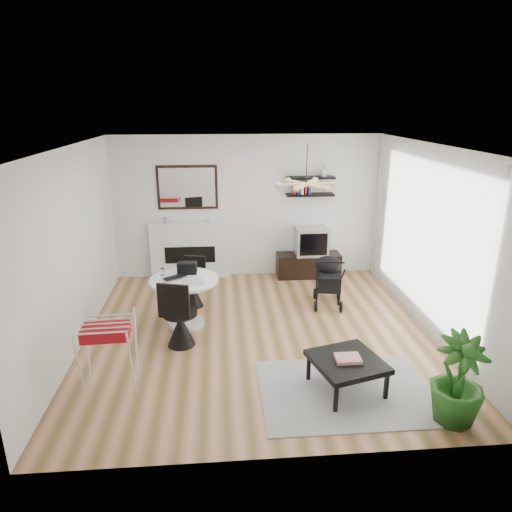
{
  "coord_description": "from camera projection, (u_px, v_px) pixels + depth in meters",
  "views": [
    {
      "loc": [
        -0.53,
        -5.99,
        3.23
      ],
      "look_at": [
        0.0,
        0.4,
        1.08
      ],
      "focal_mm": 32.0,
      "sensor_mm": 36.0,
      "label": 1
    }
  ],
  "objects": [
    {
      "name": "floor",
      "position": [
        258.0,
        334.0,
        6.73
      ],
      "size": [
        5.0,
        5.0,
        0.0
      ],
      "primitive_type": "plane",
      "color": "brown",
      "rests_on": "ground"
    },
    {
      "name": "ceiling",
      "position": [
        258.0,
        147.0,
        5.87
      ],
      "size": [
        5.0,
        5.0,
        0.0
      ],
      "primitive_type": "plane",
      "color": "white",
      "rests_on": "wall_back"
    },
    {
      "name": "wall_back",
      "position": [
        247.0,
        207.0,
        8.66
      ],
      "size": [
        5.0,
        0.0,
        5.0
      ],
      "primitive_type": "plane",
      "rotation": [
        1.57,
        0.0,
        0.0
      ],
      "color": "white",
      "rests_on": "floor"
    },
    {
      "name": "wall_left",
      "position": [
        73.0,
        251.0,
        6.11
      ],
      "size": [
        0.0,
        5.0,
        5.0
      ],
      "primitive_type": "plane",
      "rotation": [
        1.57,
        0.0,
        1.57
      ],
      "color": "white",
      "rests_on": "floor"
    },
    {
      "name": "wall_right",
      "position": [
        433.0,
        242.0,
        6.5
      ],
      "size": [
        0.0,
        5.0,
        5.0
      ],
      "primitive_type": "plane",
      "rotation": [
        1.57,
        0.0,
        -1.57
      ],
      "color": "white",
      "rests_on": "floor"
    },
    {
      "name": "sheer_curtain",
      "position": [
        420.0,
        238.0,
        6.68
      ],
      "size": [
        0.04,
        3.6,
        2.6
      ],
      "primitive_type": "cube",
      "color": "white",
      "rests_on": "wall_right"
    },
    {
      "name": "fireplace",
      "position": [
        190.0,
        243.0,
        8.72
      ],
      "size": [
        1.5,
        0.17,
        2.16
      ],
      "color": "white",
      "rests_on": "floor"
    },
    {
      "name": "shelf_lower",
      "position": [
        310.0,
        195.0,
        8.56
      ],
      "size": [
        0.9,
        0.25,
        0.04
      ],
      "primitive_type": "cube",
      "color": "black",
      "rests_on": "wall_back"
    },
    {
      "name": "shelf_upper",
      "position": [
        311.0,
        178.0,
        8.45
      ],
      "size": [
        0.9,
        0.25,
        0.04
      ],
      "primitive_type": "cube",
      "color": "black",
      "rests_on": "wall_back"
    },
    {
      "name": "pendant_lamp",
      "position": [
        306.0,
        184.0,
        6.39
      ],
      "size": [
        0.9,
        0.9,
        0.1
      ],
      "primitive_type": null,
      "color": "tan",
      "rests_on": "ceiling"
    },
    {
      "name": "tv_console",
      "position": [
        308.0,
        265.0,
        8.9
      ],
      "size": [
        1.23,
        0.43,
        0.46
      ],
      "primitive_type": "cube",
      "color": "black",
      "rests_on": "floor"
    },
    {
      "name": "crt_tv",
      "position": [
        311.0,
        241.0,
        8.74
      ],
      "size": [
        0.61,
        0.53,
        0.53
      ],
      "color": "#B4B5B7",
      "rests_on": "tv_console"
    },
    {
      "name": "dining_table",
      "position": [
        185.0,
        295.0,
        6.86
      ],
      "size": [
        1.03,
        1.03,
        0.75
      ],
      "color": "white",
      "rests_on": "floor"
    },
    {
      "name": "laptop",
      "position": [
        176.0,
        279.0,
        6.75
      ],
      "size": [
        0.42,
        0.38,
        0.03
      ],
      "primitive_type": "imported",
      "rotation": [
        0.0,
        0.0,
        0.59
      ],
      "color": "black",
      "rests_on": "dining_table"
    },
    {
      "name": "black_bag",
      "position": [
        187.0,
        268.0,
        6.97
      ],
      "size": [
        0.3,
        0.19,
        0.17
      ],
      "primitive_type": "cube",
      "rotation": [
        0.0,
        0.0,
        -0.08
      ],
      "color": "black",
      "rests_on": "dining_table"
    },
    {
      "name": "newspaper",
      "position": [
        193.0,
        282.0,
        6.64
      ],
      "size": [
        0.38,
        0.34,
        0.01
      ],
      "primitive_type": "cube",
      "rotation": [
        0.0,
        0.0,
        0.27
      ],
      "color": "white",
      "rests_on": "dining_table"
    },
    {
      "name": "drinking_glass",
      "position": [
        162.0,
        272.0,
        6.9
      ],
      "size": [
        0.07,
        0.07,
        0.11
      ],
      "primitive_type": "cylinder",
      "color": "white",
      "rests_on": "dining_table"
    },
    {
      "name": "chair_far",
      "position": [
        194.0,
        291.0,
        7.58
      ],
      "size": [
        0.42,
        0.43,
        0.83
      ],
      "rotation": [
        0.0,
        0.0,
        -0.24
      ],
      "color": "black",
      "rests_on": "floor"
    },
    {
      "name": "chair_near",
      "position": [
        180.0,
        325.0,
        6.31
      ],
      "size": [
        0.51,
        0.52,
        1.0
      ],
      "rotation": [
        0.0,
        0.0,
        2.88
      ],
      "color": "black",
      "rests_on": "floor"
    },
    {
      "name": "drying_rack",
      "position": [
        109.0,
        355.0,
        5.26
      ],
      "size": [
        0.62,
        0.58,
        0.89
      ],
      "rotation": [
        0.0,
        0.0,
        0.05
      ],
      "color": "white",
      "rests_on": "floor"
    },
    {
      "name": "stroller",
      "position": [
        328.0,
        282.0,
        7.63
      ],
      "size": [
        0.57,
        0.78,
        0.91
      ],
      "rotation": [
        0.0,
        0.0,
        -0.17
      ],
      "color": "black",
      "rests_on": "floor"
    },
    {
      "name": "rug",
      "position": [
        345.0,
        391.0,
        5.37
      ],
      "size": [
        2.01,
        1.45,
        0.01
      ],
      "primitive_type": "cube",
      "color": "#999999",
      "rests_on": "floor"
    },
    {
      "name": "coffee_table",
      "position": [
        347.0,
        363.0,
        5.31
      ],
      "size": [
        0.94,
        0.94,
        0.39
      ],
      "rotation": [
        0.0,
        0.0,
        0.28
      ],
      "color": "black",
      "rests_on": "rug"
    },
    {
      "name": "magazines",
      "position": [
        348.0,
        358.0,
        5.27
      ],
      "size": [
        0.29,
        0.23,
        0.04
      ],
      "primitive_type": "cube",
      "rotation": [
        0.0,
        0.0,
        -0.02
      ],
      "color": "red",
      "rests_on": "coffee_table"
    },
    {
      "name": "potted_plant",
      "position": [
        458.0,
        380.0,
        4.74
      ],
      "size": [
        0.62,
        0.62,
        1.0
      ],
      "primitive_type": "imported",
      "rotation": [
        0.0,
        0.0,
        0.11
      ],
      "color": "#1F5518",
      "rests_on": "floor"
    }
  ]
}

